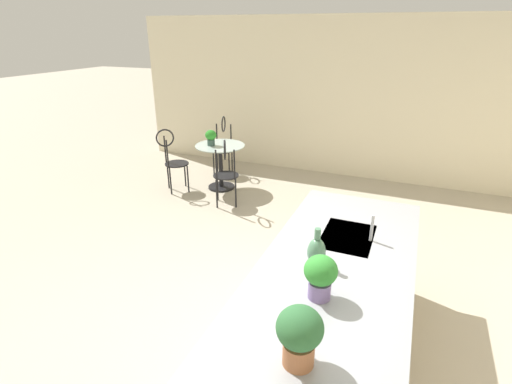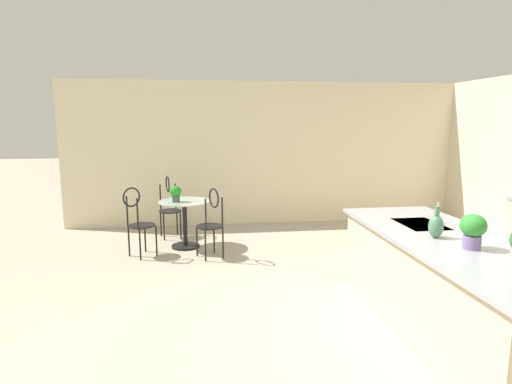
% 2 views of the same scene
% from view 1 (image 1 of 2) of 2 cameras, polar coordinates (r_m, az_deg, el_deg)
% --- Properties ---
extents(ground_plane, '(40.00, 40.00, 0.00)m').
position_cam_1_polar(ground_plane, '(3.79, -2.21, -18.00)').
color(ground_plane, '#B2A893').
extents(wall_left_window, '(0.12, 7.80, 2.70)m').
position_cam_1_polar(wall_left_window, '(7.05, 12.59, 13.11)').
color(wall_left_window, beige).
rests_on(wall_left_window, ground).
extents(kitchen_island, '(2.80, 1.06, 0.92)m').
position_cam_1_polar(kitchen_island, '(3.07, 10.51, -18.51)').
color(kitchen_island, beige).
rests_on(kitchen_island, ground).
extents(bistro_table, '(0.80, 0.80, 0.74)m').
position_cam_1_polar(bistro_table, '(6.43, -5.20, 4.33)').
color(bistro_table, black).
rests_on(bistro_table, ground).
extents(chair_near_window, '(0.52, 0.47, 1.04)m').
position_cam_1_polar(chair_near_window, '(7.07, -4.84, 7.12)').
color(chair_near_window, black).
rests_on(chair_near_window, ground).
extents(chair_by_island, '(0.52, 0.51, 1.04)m').
position_cam_1_polar(chair_by_island, '(5.71, -4.47, 3.29)').
color(chair_by_island, black).
rests_on(chair_by_island, ground).
extents(chair_toward_desk, '(0.54, 0.54, 1.04)m').
position_cam_1_polar(chair_toward_desk, '(6.39, -12.10, 4.98)').
color(chair_toward_desk, black).
rests_on(chair_toward_desk, ground).
extents(sink_faucet, '(0.02, 0.02, 0.22)m').
position_cam_1_polar(sink_faucet, '(3.19, 16.60, -5.10)').
color(sink_faucet, '#B2B5BA').
rests_on(sink_faucet, kitchen_island).
extents(potted_plant_on_table, '(0.18, 0.18, 0.25)m').
position_cam_1_polar(potted_plant_on_table, '(6.31, -6.63, 8.05)').
color(potted_plant_on_table, '#385147').
rests_on(potted_plant_on_table, bistro_table).
extents(potted_plant_counter_far, '(0.23, 0.23, 0.33)m').
position_cam_1_polar(potted_plant_counter_far, '(2.02, 6.39, -19.88)').
color(potted_plant_counter_far, '#9E603D').
rests_on(potted_plant_counter_far, kitchen_island).
extents(potted_plant_counter_near, '(0.21, 0.21, 0.29)m').
position_cam_1_polar(potted_plant_counter_near, '(2.46, 9.42, -11.85)').
color(potted_plant_counter_near, '#7A669E').
rests_on(potted_plant_counter_near, kitchen_island).
extents(vase_on_counter, '(0.13, 0.13, 0.29)m').
position_cam_1_polar(vase_on_counter, '(2.80, 8.84, -8.55)').
color(vase_on_counter, '#4C7A5B').
rests_on(vase_on_counter, kitchen_island).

